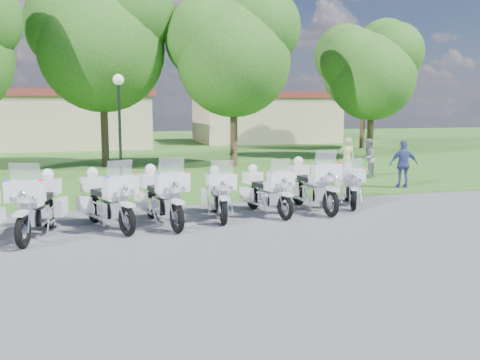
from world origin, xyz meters
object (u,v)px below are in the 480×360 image
object	(u,v)px
motorcycle_3	(161,195)
lamp_post	(119,100)
motorcycle_4	(218,192)
bystander_b	(368,159)
motorcycle_2	(107,199)
bystander_c	(404,164)
bystander_a	(347,159)
motorcycle_7	(350,184)
motorcycle_5	(266,190)
motorcycle_1	(38,204)
motorcycle_6	(311,184)

from	to	relation	value
motorcycle_3	lamp_post	world-z (taller)	lamp_post
motorcycle_4	bystander_b	distance (m)	9.86
motorcycle_2	bystander_c	xyz separation A→B (m)	(10.55, 3.73, 0.14)
bystander_a	motorcycle_4	bearing A→B (deg)	52.93
bystander_b	motorcycle_4	bearing A→B (deg)	-10.45
lamp_post	bystander_b	size ratio (longest dim) A/B	2.63
motorcycle_7	lamp_post	xyz separation A→B (m)	(-6.29, 7.74, 2.55)
motorcycle_5	lamp_post	distance (m)	9.33
motorcycle_1	motorcycle_3	distance (m)	2.89
lamp_post	bystander_c	xyz separation A→B (m)	(9.72, -5.20, -2.32)
motorcycle_2	motorcycle_4	world-z (taller)	motorcycle_2
motorcycle_6	bystander_b	size ratio (longest dim) A/B	1.65
motorcycle_7	lamp_post	distance (m)	10.29
motorcycle_7	bystander_b	size ratio (longest dim) A/B	1.33
motorcycle_7	bystander_b	xyz separation A→B (m)	(3.58, 5.39, 0.17)
motorcycle_1	motorcycle_5	distance (m)	5.90
motorcycle_1	bystander_b	bearing A→B (deg)	-138.19
motorcycle_6	bystander_a	size ratio (longest dim) A/B	1.54
motorcycle_1	bystander_c	size ratio (longest dim) A/B	1.52
lamp_post	bystander_b	xyz separation A→B (m)	(9.87, -2.34, -2.38)
motorcycle_7	bystander_c	distance (m)	4.27
bystander_b	motorcycle_6	bearing A→B (deg)	0.87
bystander_b	bystander_c	size ratio (longest dim) A/B	0.93
motorcycle_5	motorcycle_1	bearing A→B (deg)	-2.17
motorcycle_2	bystander_a	bearing A→B (deg)	-170.28
motorcycle_6	motorcycle_5	bearing A→B (deg)	2.23
motorcycle_2	lamp_post	distance (m)	9.30
motorcycle_3	motorcycle_6	size ratio (longest dim) A/B	0.98
motorcycle_2	motorcycle_1	bearing A→B (deg)	-6.98
motorcycle_1	motorcycle_6	xyz separation A→B (m)	(7.22, 1.25, 0.01)
bystander_c	motorcycle_1	bearing A→B (deg)	33.85
motorcycle_3	motorcycle_7	size ratio (longest dim) A/B	1.21
motorcycle_6	bystander_c	xyz separation A→B (m)	(4.84, 2.91, 0.11)
motorcycle_4	motorcycle_5	distance (m)	1.38
motorcycle_6	lamp_post	world-z (taller)	lamp_post
motorcycle_5	motorcycle_6	world-z (taller)	motorcycle_6
motorcycle_6	motorcycle_7	size ratio (longest dim) A/B	1.24
motorcycle_1	motorcycle_6	size ratio (longest dim) A/B	0.98
motorcycle_3	motorcycle_6	distance (m)	4.44
motorcycle_4	motorcycle_3	bearing A→B (deg)	22.36
motorcycle_7	bystander_b	bearing A→B (deg)	-103.14
motorcycle_1	bystander_b	size ratio (longest dim) A/B	1.62
bystander_b	motorcycle_2	bearing A→B (deg)	-16.64
motorcycle_2	bystander_b	bearing A→B (deg)	-171.13
motorcycle_5	motorcycle_2	bearing A→B (deg)	-4.11
motorcycle_1	motorcycle_6	distance (m)	7.33
motorcycle_1	motorcycle_2	bearing A→B (deg)	-152.29
motorcycle_1	motorcycle_3	bearing A→B (deg)	-158.26
motorcycle_5	motorcycle_7	xyz separation A→B (m)	(2.83, 0.56, -0.04)
motorcycle_7	bystander_c	size ratio (longest dim) A/B	1.24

